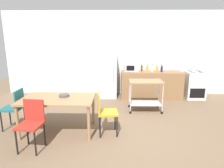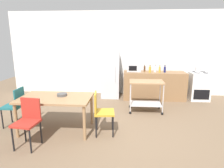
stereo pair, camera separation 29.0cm
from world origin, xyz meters
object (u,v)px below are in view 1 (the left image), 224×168
stove_oven (194,85)px  chair_red (32,121)px  kitchen_cart (145,91)px  bottle_soy_sauce (157,69)px  bottle_sesame_oil (142,68)px  fruit_bowl (64,96)px  dining_table (58,102)px  bottle_wine (147,69)px  chair_teal (15,106)px  bottle_hot_sauce (152,69)px  microwave (131,67)px  kettle (193,69)px  chair_mustard (105,110)px  bottle_soda (162,69)px  refrigerator (108,75)px

stove_oven → chair_red: bearing=-142.5°
kitchen_cart → bottle_soy_sauce: 1.29m
kitchen_cart → bottle_soy_sauce: bearing=64.8°
bottle_sesame_oil → kitchen_cart: bearing=-92.5°
fruit_bowl → chair_red: bearing=-118.1°
dining_table → fruit_bowl: 0.18m
bottle_wine → chair_teal: bearing=-144.7°
bottle_sesame_oil → bottle_hot_sauce: bearing=-21.8°
bottle_wine → bottle_soy_sauce: same height
stove_oven → kitchen_cart: bearing=-146.3°
kitchen_cart → microwave: 1.38m
stove_oven → kettle: size_ratio=3.84×
bottle_hot_sauce → bottle_soy_sauce: (0.14, -0.07, 0.01)m
chair_mustard → stove_oven: (2.86, 2.61, -0.07)m
chair_mustard → bottle_sesame_oil: size_ratio=3.96×
stove_oven → kettle: 0.57m
microwave → bottle_sesame_oil: 0.36m
stove_oven → bottle_soda: bottle_soda is taller
kettle → bottle_soda: bearing=177.6°
stove_oven → bottle_soy_sauce: 1.42m
bottle_soy_sauce → kettle: (1.19, 0.02, 0.00)m
bottle_soda → refrigerator: bearing=175.6°
chair_teal → chair_red: (0.70, -0.78, 0.00)m
microwave → bottle_wine: bearing=-18.4°
bottle_hot_sauce → fruit_bowl: bearing=-134.0°
bottle_soy_sauce → bottle_soda: size_ratio=0.99×
chair_teal → refrigerator: refrigerator is taller
refrigerator → kitchen_cart: (1.08, -1.30, -0.20)m
bottle_sesame_oil → fruit_bowl: (-1.97, -2.50, -0.22)m
kettle → fruit_bowl: bearing=-147.3°
dining_table → bottle_hot_sauce: bearing=45.8°
bottle_wine → bottle_soda: (0.48, 0.06, -0.00)m
kitchen_cart → bottle_sesame_oil: bottle_sesame_oil is taller
microwave → chair_teal: bearing=-138.0°
chair_mustard → chair_teal: 1.98m
chair_teal → bottle_soda: 4.40m
chair_teal → stove_oven: (4.83, 2.39, -0.07)m
bottle_sesame_oil → bottle_soy_sauce: size_ratio=0.93×
microwave → stove_oven: bearing=-1.5°
chair_mustard → kitchen_cart: chair_mustard is taller
bottle_sesame_oil → kettle: bearing=-6.2°
chair_teal → kettle: size_ratio=3.71×
chair_mustard → microwave: microwave is taller
bottle_soda → kettle: size_ratio=1.02×
chair_mustard → bottle_hot_sauce: 2.96m
bottle_hot_sauce → bottle_soda: bottle_soda is taller
bottle_wine → microwave: bearing=161.6°
chair_red → bottle_wine: bottle_wine is taller
stove_oven → kitchen_cart: 2.19m
microwave → bottle_hot_sauce: size_ratio=1.94×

